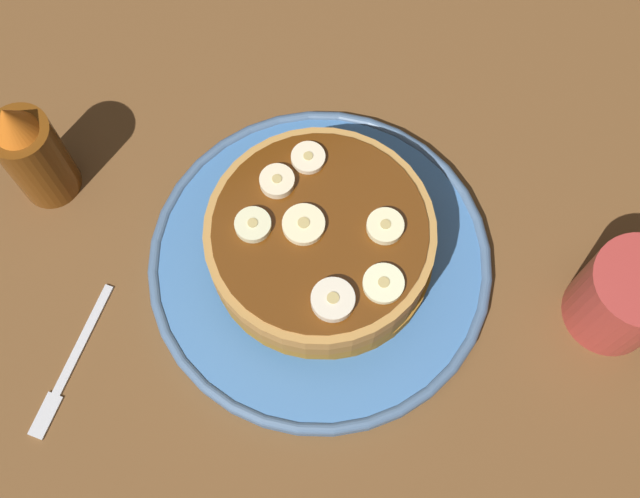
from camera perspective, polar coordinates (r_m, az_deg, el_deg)
name	(u,v)px	position (r cm, az deg, el deg)	size (l,w,h in cm)	color
ground_plane	(320,272)	(67.78, 0.00, -1.65)	(140.00, 140.00, 3.00)	brown
plate	(320,262)	(65.55, 0.00, -0.95)	(28.00, 28.00, 1.63)	#3F72B2
pancake_stack	(322,247)	(61.99, 0.18, 0.17)	(18.00, 17.71, 6.55)	#A46A21
banana_slice_0	(304,225)	(58.92, -1.17, 1.73)	(3.17, 3.17, 0.82)	#FCEBB4
banana_slice_1	(385,227)	(59.00, 4.64, 1.60)	(2.76, 2.76, 0.91)	#FAEFB6
banana_slice_2	(277,182)	(60.38, -3.06, 4.80)	(2.65, 2.65, 0.97)	#F8E4B9
banana_slice_3	(383,284)	(57.50, 4.52, -2.48)	(2.99, 2.99, 0.73)	#F6F4C0
banana_slice_4	(253,225)	(59.07, -4.78, 1.70)	(2.71, 2.71, 0.89)	beige
banana_slice_5	(333,300)	(56.78, 0.92, -3.65)	(3.16, 3.16, 1.06)	#EEE1C5
banana_slice_6	(308,158)	(61.31, -0.84, 6.47)	(2.62, 2.62, 0.76)	#F8E5BE
coffee_mug	(629,294)	(65.57, 21.07, -3.02)	(10.44, 7.34, 8.07)	#B23833
fork	(68,369)	(66.68, -17.44, -8.10)	(10.20, 9.55, 0.50)	silver
syrup_bottle	(33,153)	(68.58, -19.73, 6.41)	(4.97, 4.97, 11.99)	brown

